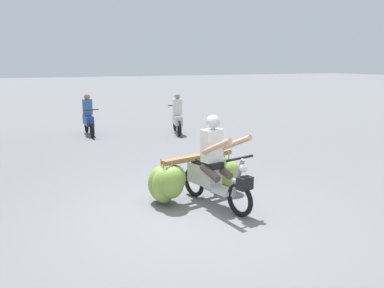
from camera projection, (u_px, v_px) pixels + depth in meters
The scene contains 4 objects.
ground_plane at pixel (192, 216), 6.37m from camera, with size 120.00×120.00×0.00m, color slate.
motorbike_main_loaded at pixel (198, 175), 7.03m from camera, with size 1.82×1.92×1.58m.
motorbike_distant_ahead_left at pixel (177, 118), 13.45m from camera, with size 0.61×1.59×1.40m.
motorbike_distant_ahead_right at pixel (88, 118), 13.27m from camera, with size 0.50×1.62×1.40m.
Camera 1 is at (-2.41, -5.48, 2.46)m, focal length 36.75 mm.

